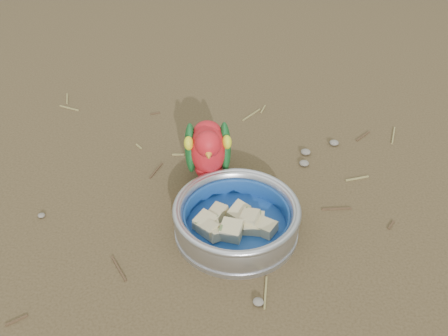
# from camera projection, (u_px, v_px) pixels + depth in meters

# --- Properties ---
(ground) EXTENTS (60.00, 60.00, 0.00)m
(ground) POSITION_uv_depth(u_px,v_px,m) (173.00, 227.00, 0.91)
(ground) COLOR #4B3C25
(food_bowl) EXTENTS (0.22, 0.22, 0.02)m
(food_bowl) POSITION_uv_depth(u_px,v_px,m) (236.00, 229.00, 0.89)
(food_bowl) COLOR #B2B2BA
(food_bowl) RESTS_ON ground
(bowl_wall) EXTENTS (0.22, 0.22, 0.04)m
(bowl_wall) POSITION_uv_depth(u_px,v_px,m) (237.00, 216.00, 0.88)
(bowl_wall) COLOR #B2B2BA
(bowl_wall) RESTS_ON food_bowl
(fruit_wedges) EXTENTS (0.13, 0.13, 0.03)m
(fruit_wedges) POSITION_uv_depth(u_px,v_px,m) (236.00, 219.00, 0.88)
(fruit_wedges) COLOR tan
(fruit_wedges) RESTS_ON food_bowl
(lory_parrot) EXTENTS (0.14, 0.20, 0.15)m
(lory_parrot) POSITION_uv_depth(u_px,v_px,m) (208.00, 155.00, 0.96)
(lory_parrot) COLOR red
(lory_parrot) RESTS_ON ground
(ground_debris) EXTENTS (0.90, 0.80, 0.01)m
(ground_debris) POSITION_uv_depth(u_px,v_px,m) (210.00, 201.00, 0.96)
(ground_debris) COLOR olive
(ground_debris) RESTS_ON ground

